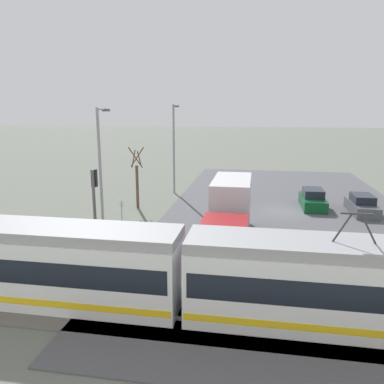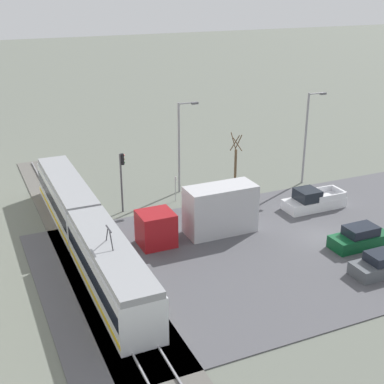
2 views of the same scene
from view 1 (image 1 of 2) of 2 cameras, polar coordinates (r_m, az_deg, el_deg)
name	(u,v)px [view 1 (image 1 of 2)]	position (r m, az deg, el deg)	size (l,w,h in m)	color
ground_plane	(287,212)	(31.89, 14.24, -2.92)	(320.00, 320.00, 0.00)	#60665B
road_surface	(287,211)	(31.87, 14.25, -2.85)	(19.44, 42.35, 0.08)	#4C4C51
rail_bed	(320,324)	(16.25, 18.86, -18.45)	(55.58, 4.40, 0.22)	#5B5954
light_rail_tram	(184,274)	(15.49, -1.26, -12.39)	(25.12, 2.73, 4.50)	silver
box_truck	(230,214)	(23.58, 5.83, -3.38)	(2.41, 9.30, 3.77)	maroon
pickup_truck	(229,194)	(34.17, 5.62, -0.26)	(2.09, 5.38, 1.81)	silver
sedan_car_0	(313,200)	(33.43, 17.91, -1.13)	(1.85, 4.56, 1.61)	#0C4723
sedan_car_1	(362,205)	(33.06, 24.45, -1.87)	(1.79, 4.46, 1.51)	#4C5156
traffic_light_pole	(95,203)	(20.72, -14.59, -1.60)	(0.28, 0.47, 5.14)	#47474C
street_tree	(137,181)	(31.87, -8.36, 1.71)	(1.23, 1.02, 5.22)	brown
street_lamp_near_crossing	(174,143)	(37.39, -2.73, 7.47)	(0.36, 1.95, 8.75)	gray
street_lamp_mid_block	(101,160)	(27.02, -13.72, 4.83)	(0.36, 1.95, 8.38)	gray
no_parking_sign	(122,213)	(25.75, -10.65, -3.16)	(0.32, 0.08, 2.30)	gray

